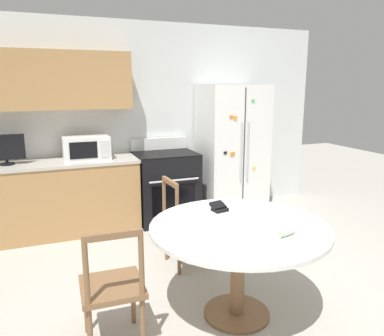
{
  "coord_description": "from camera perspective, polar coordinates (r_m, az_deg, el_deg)",
  "views": [
    {
      "loc": [
        -1.26,
        -2.35,
        1.78
      ],
      "look_at": [
        0.11,
        1.15,
        0.95
      ],
      "focal_mm": 35.0,
      "sensor_mm": 36.0,
      "label": 1
    }
  ],
  "objects": [
    {
      "name": "ground_plane",
      "position": [
        3.21,
        6.09,
        -21.33
      ],
      "size": [
        14.0,
        14.0,
        0.0
      ],
      "primitive_type": "plane",
      "color": "#B2ADA3"
    },
    {
      "name": "back_wall",
      "position": [
        5.05,
        -10.57,
        8.34
      ],
      "size": [
        5.2,
        0.44,
        2.6
      ],
      "color": "silver",
      "rests_on": "ground_plane"
    },
    {
      "name": "kitchen_counter",
      "position": [
        4.83,
        -20.1,
        -4.31
      ],
      "size": [
        1.99,
        0.64,
        0.9
      ],
      "color": "#AD7F4C",
      "rests_on": "ground_plane"
    },
    {
      "name": "refrigerator",
      "position": [
        5.25,
        6.08,
        2.69
      ],
      "size": [
        0.85,
        0.72,
        1.79
      ],
      "color": "white",
      "rests_on": "ground_plane"
    },
    {
      "name": "oven_range",
      "position": [
        5.01,
        -3.99,
        -2.76
      ],
      "size": [
        0.78,
        0.68,
        1.08
      ],
      "color": "black",
      "rests_on": "ground_plane"
    },
    {
      "name": "microwave",
      "position": [
        4.74,
        -15.81,
        2.99
      ],
      "size": [
        0.54,
        0.36,
        0.28
      ],
      "color": "white",
      "rests_on": "kitchen_counter"
    },
    {
      "name": "countertop_tv",
      "position": [
        4.71,
        -26.54,
        2.67
      ],
      "size": [
        0.41,
        0.16,
        0.35
      ],
      "color": "black",
      "rests_on": "kitchen_counter"
    },
    {
      "name": "dining_table",
      "position": [
        2.92,
        7.11,
        -10.9
      ],
      "size": [
        1.35,
        1.35,
        0.75
      ],
      "color": "white",
      "rests_on": "ground_plane"
    },
    {
      "name": "dining_chair_far",
      "position": [
        3.77,
        -1.0,
        -8.46
      ],
      "size": [
        0.44,
        0.44,
        0.9
      ],
      "rotation": [
        0.0,
        0.0,
        4.77
      ],
      "color": "brown",
      "rests_on": "ground_plane"
    },
    {
      "name": "dining_chair_left",
      "position": [
        2.73,
        -12.02,
        -17.46
      ],
      "size": [
        0.43,
        0.43,
        0.9
      ],
      "rotation": [
        0.0,
        0.0,
        6.25
      ],
      "color": "brown",
      "rests_on": "ground_plane"
    },
    {
      "name": "candle_glass",
      "position": [
        3.09,
        11.35,
        -6.43
      ],
      "size": [
        0.08,
        0.08,
        0.09
      ],
      "color": "silver",
      "rests_on": "dining_table"
    },
    {
      "name": "folded_napkin",
      "position": [
        2.73,
        14.11,
        -9.48
      ],
      "size": [
        0.15,
        0.08,
        0.05
      ],
      "color": "beige",
      "rests_on": "dining_table"
    },
    {
      "name": "wallet",
      "position": [
        3.16,
        4.12,
        -6.03
      ],
      "size": [
        0.14,
        0.15,
        0.07
      ],
      "color": "black",
      "rests_on": "dining_table"
    }
  ]
}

